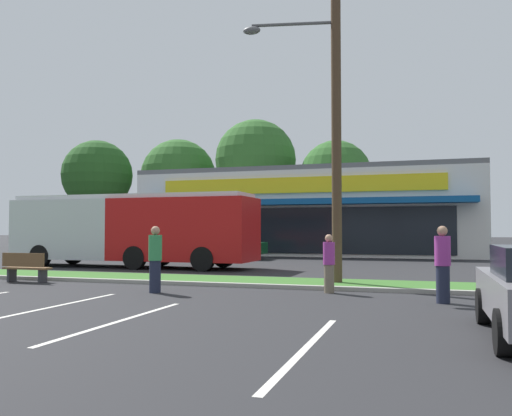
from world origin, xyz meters
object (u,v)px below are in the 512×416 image
(pedestrian_near_bench, at_px, (155,259))
(bus_stop_bench, at_px, (26,267))
(pedestrian_by_pole, at_px, (443,264))
(car_2, at_px, (224,246))
(pedestrian_mid, at_px, (329,263))
(utility_pole, at_px, (332,90))
(car_4, at_px, (111,246))
(city_bus, at_px, (132,228))

(pedestrian_near_bench, bearing_deg, bus_stop_bench, -144.34)
(bus_stop_bench, bearing_deg, pedestrian_by_pole, 175.03)
(car_2, height_order, pedestrian_mid, pedestrian_mid)
(utility_pole, distance_m, car_2, 15.83)
(car_2, distance_m, pedestrian_near_bench, 16.07)
(car_2, distance_m, pedestrian_by_pole, 19.13)
(car_4, bearing_deg, utility_pole, 143.19)
(car_2, xyz_separation_m, pedestrian_mid, (8.47, -14.22, 0.02))
(car_4, distance_m, pedestrian_near_bench, 17.64)
(pedestrian_mid, bearing_deg, car_2, -121.03)
(bus_stop_bench, height_order, pedestrian_mid, pedestrian_mid)
(utility_pole, bearing_deg, car_4, 143.19)
(bus_stop_bench, relative_size, pedestrian_mid, 1.01)
(utility_pole, relative_size, city_bus, 0.98)
(car_2, distance_m, car_4, 6.66)
(utility_pole, xyz_separation_m, city_bus, (-9.95, 5.19, -4.20))
(city_bus, distance_m, pedestrian_mid, 12.33)
(bus_stop_bench, height_order, car_4, car_4)
(city_bus, xyz_separation_m, car_2, (1.67, 7.27, -0.99))
(car_2, height_order, pedestrian_by_pole, pedestrian_by_pole)
(city_bus, xyz_separation_m, pedestrian_by_pole, (12.99, -8.14, -0.86))
(utility_pole, bearing_deg, car_2, 123.61)
(car_4, bearing_deg, pedestrian_by_pole, 141.82)
(bus_stop_bench, relative_size, car_2, 0.35)
(pedestrian_by_pole, xyz_separation_m, pedestrian_mid, (-2.86, 1.19, -0.11))
(utility_pole, distance_m, pedestrian_by_pole, 6.60)
(utility_pole, distance_m, city_bus, 11.98)
(city_bus, distance_m, car_4, 7.69)
(utility_pole, relative_size, pedestrian_near_bench, 6.24)
(utility_pole, height_order, bus_stop_bench, utility_pole)
(pedestrian_near_bench, xyz_separation_m, pedestrian_by_pole, (7.36, 0.16, -0.00))
(pedestrian_near_bench, distance_m, pedestrian_mid, 4.70)
(city_bus, bearing_deg, utility_pole, 152.94)
(car_2, bearing_deg, car_4, -167.97)
(city_bus, height_order, car_4, city_bus)
(pedestrian_by_pole, bearing_deg, pedestrian_mid, 112.91)
(car_2, xyz_separation_m, car_4, (-6.51, -1.39, -0.03))
(bus_stop_bench, bearing_deg, car_4, -68.38)
(bus_stop_bench, height_order, car_2, car_2)
(pedestrian_mid, bearing_deg, city_bus, -96.23)
(car_4, bearing_deg, city_bus, 129.45)
(city_bus, xyz_separation_m, car_4, (-4.84, 5.88, -1.03))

